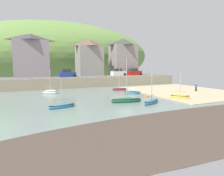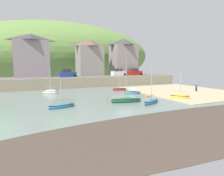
% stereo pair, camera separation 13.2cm
% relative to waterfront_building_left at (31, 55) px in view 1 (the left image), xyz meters
% --- Properties ---
extents(ground, '(48.00, 41.00, 0.61)m').
position_rel_waterfront_building_left_xyz_m(ground, '(14.53, -34.76, -7.59)').
color(ground, gray).
extents(quay_seawall, '(48.00, 9.40, 2.40)m').
position_rel_waterfront_building_left_xyz_m(quay_seawall, '(13.14, -7.70, -6.40)').
color(quay_seawall, gray).
rests_on(quay_seawall, ground).
extents(hillside_backdrop, '(80.00, 44.00, 26.31)m').
position_rel_waterfront_building_left_xyz_m(hillside_backdrop, '(12.00, 30.00, 1.45)').
color(hillside_backdrop, olive).
rests_on(hillside_backdrop, ground).
extents(waterfront_building_left, '(8.51, 5.08, 10.58)m').
position_rel_waterfront_building_left_xyz_m(waterfront_building_left, '(0.00, 0.00, 0.00)').
color(waterfront_building_left, gray).
rests_on(waterfront_building_left, ground).
extents(waterfront_building_centre, '(7.10, 5.80, 10.04)m').
position_rel_waterfront_building_left_xyz_m(waterfront_building_centre, '(15.16, -0.00, -0.26)').
color(waterfront_building_centre, gray).
rests_on(waterfront_building_centre, ground).
extents(waterfront_building_right, '(7.48, 6.12, 10.79)m').
position_rel_waterfront_building_left_xyz_m(waterfront_building_right, '(25.96, 0.00, 0.12)').
color(waterfront_building_right, gray).
rests_on(waterfront_building_right, ground).
extents(fishing_boat_green, '(3.18, 2.41, 4.78)m').
position_rel_waterfront_building_left_xyz_m(fishing_boat_green, '(2.37, -15.20, -7.45)').
color(fishing_boat_green, white).
rests_on(fishing_boat_green, ground).
extents(sailboat_tall_mast, '(4.71, 2.00, 6.48)m').
position_rel_waterfront_building_left_xyz_m(sailboat_tall_mast, '(11.18, -28.51, -7.46)').
color(sailboat_tall_mast, '#1D5432').
rests_on(sailboat_tall_mast, ground).
extents(sailboat_white_hull, '(3.27, 2.43, 1.22)m').
position_rel_waterfront_building_left_xyz_m(sailboat_white_hull, '(16.23, -21.80, -7.46)').
color(sailboat_white_hull, teal).
rests_on(sailboat_white_hull, ground).
extents(rowboat_small_beached, '(3.69, 2.45, 5.21)m').
position_rel_waterfront_building_left_xyz_m(rowboat_small_beached, '(13.86, -30.88, -7.50)').
color(rowboat_small_beached, teal).
rests_on(rowboat_small_beached, ground).
extents(dinghy_open_wooden, '(3.66, 1.78, 3.68)m').
position_rel_waterfront_building_left_xyz_m(dinghy_open_wooden, '(2.04, -28.25, -7.52)').
color(dinghy_open_wooden, teal).
rests_on(dinghy_open_wooden, ground).
extents(motorboat_with_cabin, '(3.21, 1.81, 4.92)m').
position_rel_waterfront_building_left_xyz_m(motorboat_with_cabin, '(16.44, -16.21, -7.52)').
color(motorboat_with_cabin, maroon).
rests_on(motorboat_with_cabin, ground).
extents(sailboat_blue_trim, '(2.95, 2.87, 4.98)m').
position_rel_waterfront_building_left_xyz_m(sailboat_blue_trim, '(20.38, -29.57, -7.45)').
color(sailboat_blue_trim, gold).
rests_on(sailboat_blue_trim, ground).
extents(parked_car_near_slipway, '(4.24, 2.06, 1.95)m').
position_rel_waterfront_building_left_xyz_m(parked_car_near_slipway, '(7.82, -4.50, -4.55)').
color(parked_car_near_slipway, navy).
rests_on(parked_car_near_slipway, ground).
extents(parked_car_by_wall, '(4.24, 2.08, 1.95)m').
position_rel_waterfront_building_left_xyz_m(parked_car_by_wall, '(22.01, -4.50, -4.55)').
color(parked_car_by_wall, white).
rests_on(parked_car_by_wall, ground).
extents(parked_car_end_of_row, '(4.18, 1.91, 1.95)m').
position_rel_waterfront_building_left_xyz_m(parked_car_end_of_row, '(27.32, -4.50, -4.55)').
color(parked_car_end_of_row, '#B31C12').
rests_on(parked_car_end_of_row, ground).
extents(person_on_slipway, '(0.34, 0.34, 1.62)m').
position_rel_waterfront_building_left_xyz_m(person_on_slipway, '(29.26, -24.87, -6.77)').
color(person_on_slipway, '#282833').
rests_on(person_on_slipway, ground).
extents(mooring_buoy, '(0.48, 0.48, 0.48)m').
position_rel_waterfront_building_left_xyz_m(mooring_buoy, '(16.57, -26.15, -7.61)').
color(mooring_buoy, orange).
rests_on(mooring_buoy, ground).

